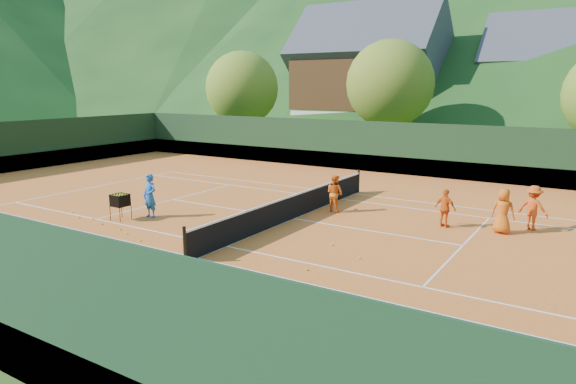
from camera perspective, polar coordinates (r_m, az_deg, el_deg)
The scene contains 34 objects.
ground at distance 19.85m, azimuth 0.61°, elevation -3.04°, with size 400.00×400.00×0.00m, color #2B4B17.
clay_court at distance 19.85m, azimuth 0.61°, elevation -3.01°, with size 40.00×24.00×0.02m, color #C95C20.
coach at distance 20.59m, azimuth -15.10°, elevation -0.42°, with size 0.62×0.41×1.70m, color blue.
student_a at distance 20.92m, azimuth 5.22°, elevation -0.13°, with size 0.74×0.57×1.52m, color orange.
student_b at distance 19.37m, azimuth 17.08°, elevation -1.73°, with size 0.82×0.34×1.41m, color orange.
student_c at distance 19.23m, azimuth 22.78°, elevation -1.96°, with size 0.77×0.50×1.58m, color #CF5C12.
student_d at distance 20.14m, azimuth 25.58°, elevation -1.60°, with size 1.03×0.59×1.60m, color #D34812.
tennis_ball_0 at distance 13.52m, azimuth -19.63°, elevation -10.71°, with size 0.07×0.07×0.07m, color #BBE225.
tennis_ball_1 at distance 14.41m, azimuth 2.11°, elevation -8.60°, with size 0.07×0.07×0.07m, color #BBE225.
tennis_ball_2 at distance 21.45m, azimuth -22.21°, elevation -2.66°, with size 0.07×0.07×0.07m, color #BBE225.
tennis_ball_3 at distance 18.48m, azimuth -3.57°, elevation -4.01°, with size 0.07×0.07×0.07m, color #BBE225.
tennis_ball_4 at distance 20.21m, azimuth -19.99°, elevation -3.34°, with size 0.07×0.07×0.07m, color #BBE225.
tennis_ball_5 at distance 18.69m, azimuth -23.15°, elevation -4.78°, with size 0.07×0.07×0.07m, color #BBE225.
tennis_ball_6 at distance 16.62m, azimuth 4.92°, elevation -5.84°, with size 0.07×0.07×0.07m, color #BBE225.
tennis_ball_7 at distance 21.03m, azimuth -27.71°, elevation -3.42°, with size 0.07×0.07×0.07m, color #BBE225.
tennis_ball_8 at distance 15.46m, azimuth -16.97°, elevation -7.69°, with size 0.07×0.07×0.07m, color #BBE225.
tennis_ball_9 at distance 17.68m, azimuth -16.09°, elevation -5.19°, with size 0.07×0.07×0.07m, color #BBE225.
tennis_ball_10 at distance 19.23m, azimuth -18.13°, elevation -3.96°, with size 0.07×0.07×0.07m, color #BBE225.
tennis_ball_11 at distance 22.50m, azimuth -22.86°, elevation -2.07°, with size 0.07×0.07×0.07m, color #BBE225.
tennis_ball_12 at distance 18.62m, azimuth -17.47°, elevation -4.42°, with size 0.07×0.07×0.07m, color #BBE225.
tennis_ball_13 at distance 21.10m, azimuth -20.86°, elevation -2.78°, with size 0.07×0.07×0.07m, color #BBE225.
tennis_ball_14 at distance 13.44m, azimuth -15.14°, elevation -10.56°, with size 0.07×0.07×0.07m, color #BBE225.
tennis_ball_15 at distance 11.27m, azimuth -5.77°, elevation -14.68°, with size 0.07×0.07×0.07m, color #BBE225.
tennis_ball_16 at distance 15.46m, azimuth 7.92°, elevation -7.28°, with size 0.07×0.07×0.07m, color #BBE225.
tennis_ball_17 at distance 21.29m, azimuth -26.02°, elevation -3.09°, with size 0.07×0.07×0.07m, color #BBE225.
tennis_ball_18 at distance 18.57m, azimuth -10.95°, elevation -4.13°, with size 0.07×0.07×0.07m, color #BBE225.
court_lines at distance 19.85m, azimuth 0.61°, elevation -2.97°, with size 23.83×11.03×0.00m.
tennis_net at distance 19.73m, azimuth 0.62°, elevation -1.58°, with size 0.10×12.07×1.10m.
perimeter_fence at distance 19.57m, azimuth 0.62°, elevation 0.55°, with size 40.40×24.24×3.00m.
ball_hopper at distance 20.54m, azimuth -18.16°, elevation -0.93°, with size 0.57×0.57×1.00m.
chalet_left at distance 50.52m, azimuth 8.98°, elevation 12.24°, with size 13.80×9.93×12.92m.
chalet_mid at distance 50.53m, azimuth 28.05°, elevation 10.29°, with size 12.65×8.82×11.45m.
tree_a at distance 43.12m, azimuth -5.10°, elevation 11.42°, with size 6.00×6.00×7.88m.
tree_b at distance 38.98m, azimuth 11.28°, elevation 11.69°, with size 6.40×6.40×8.40m.
Camera 1 is at (10.03, -16.37, 5.05)m, focal length 32.00 mm.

